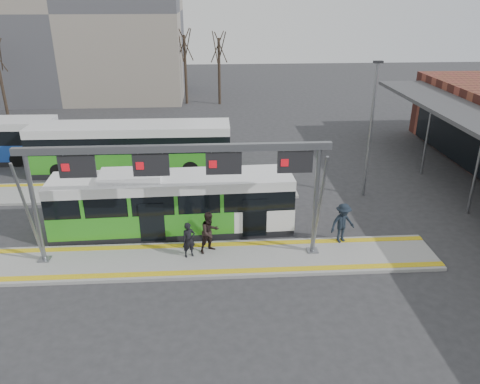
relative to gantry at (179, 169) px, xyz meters
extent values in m
plane|color=#2D2D30|center=(0.35, -0.25, -4.30)|extent=(120.00, 120.00, 0.00)
cube|color=gray|center=(0.35, -0.25, -4.22)|extent=(22.00, 3.00, 0.15)
cube|color=gray|center=(-3.65, 7.75, -4.22)|extent=(20.00, 3.00, 0.15)
cube|color=yellow|center=(0.35, 0.90, -4.14)|extent=(22.00, 0.35, 0.02)
cube|color=yellow|center=(0.35, -1.40, -4.14)|extent=(22.00, 0.35, 0.02)
cube|color=yellow|center=(-3.65, 8.90, -4.14)|extent=(20.00, 0.35, 0.02)
cylinder|color=slate|center=(-6.15, 0.05, -1.62)|extent=(0.20, 0.20, 5.05)
cube|color=slate|center=(-6.15, 0.05, -4.12)|extent=(0.50, 0.50, 0.06)
cylinder|color=slate|center=(-6.15, -0.65, -1.62)|extent=(0.12, 1.46, 4.90)
cylinder|color=slate|center=(5.85, 0.05, -1.62)|extent=(0.20, 0.20, 5.05)
cube|color=slate|center=(5.85, 0.05, -4.12)|extent=(0.50, 0.50, 0.06)
cylinder|color=slate|center=(5.85, -0.65, -1.62)|extent=(0.12, 1.46, 4.90)
cube|color=slate|center=(-0.15, 0.05, 0.90)|extent=(13.00, 0.25, 0.30)
cube|color=black|center=(-4.15, 0.05, 0.20)|extent=(1.50, 0.12, 0.95)
cube|color=red|center=(-4.60, -0.02, 0.20)|extent=(0.32, 0.02, 0.32)
cube|color=black|center=(-1.15, 0.05, 0.20)|extent=(1.50, 0.12, 0.95)
cube|color=red|center=(-1.60, -0.02, 0.20)|extent=(0.32, 0.02, 0.32)
cube|color=black|center=(1.85, 0.05, 0.20)|extent=(1.50, 0.12, 0.95)
cube|color=red|center=(1.40, -0.02, 0.20)|extent=(0.32, 0.02, 0.32)
cube|color=black|center=(4.85, 0.05, 0.20)|extent=(1.50, 0.12, 0.95)
cube|color=red|center=(4.40, -0.02, 0.20)|extent=(0.32, 0.02, 0.32)
cylinder|color=slate|center=(15.15, 3.75, -2.15)|extent=(0.14, 0.14, 4.30)
cylinder|color=slate|center=(15.15, 9.75, -2.15)|extent=(0.14, 0.14, 4.30)
cube|color=gray|center=(-13.65, 35.75, 4.70)|extent=(24.00, 12.00, 18.00)
cube|color=black|center=(-0.59, 2.73, -4.13)|extent=(11.73, 2.89, 0.34)
cube|color=#309420|center=(-0.59, 2.73, -3.40)|extent=(11.73, 2.89, 1.12)
cube|color=black|center=(-0.59, 2.73, -2.36)|extent=(11.73, 2.81, 0.97)
cube|color=white|center=(-0.59, 2.73, -1.63)|extent=(11.73, 2.89, 0.49)
cube|color=orange|center=(5.22, 2.94, -1.73)|extent=(0.11, 1.73, 0.27)
cube|color=white|center=(-2.53, 2.66, -1.24)|extent=(2.97, 1.84, 0.29)
cylinder|color=black|center=(-4.63, 1.50, -3.81)|extent=(0.98, 0.33, 0.97)
cylinder|color=black|center=(-4.70, 3.68, -3.81)|extent=(0.98, 0.33, 0.97)
cylinder|color=black|center=(2.94, 1.77, -3.81)|extent=(0.98, 0.33, 0.97)
cylinder|color=black|center=(2.87, 3.94, -3.81)|extent=(0.98, 0.33, 0.97)
cube|color=black|center=(-3.87, 11.36, -4.11)|extent=(12.87, 2.86, 0.37)
cube|color=#309420|center=(-3.87, 11.36, -3.31)|extent=(12.87, 2.86, 1.23)
cube|color=black|center=(-3.87, 11.36, -2.16)|extent=(12.87, 2.78, 1.07)
cube|color=white|center=(-3.87, 11.36, -1.36)|extent=(12.87, 2.86, 0.53)
cylinder|color=black|center=(-8.38, 10.19, -3.76)|extent=(1.07, 0.33, 1.07)
cylinder|color=black|center=(-8.35, 12.62, -3.76)|extent=(1.07, 0.33, 1.07)
cylinder|color=black|center=(-0.03, 10.10, -3.76)|extent=(1.07, 0.33, 1.07)
cylinder|color=black|center=(-0.01, 12.53, -3.76)|extent=(1.07, 0.33, 1.07)
cylinder|color=black|center=(-11.89, 12.77, -3.80)|extent=(1.01, 0.33, 1.00)
cylinder|color=black|center=(-11.82, 15.02, -3.80)|extent=(1.01, 0.33, 1.00)
imported|color=black|center=(0.25, -0.03, -3.33)|extent=(0.70, 0.58, 1.63)
imported|color=black|center=(1.18, 0.35, -3.18)|extent=(1.19, 1.13, 1.94)
imported|color=black|center=(7.39, 0.85, -3.17)|extent=(1.43, 1.11, 1.95)
cylinder|color=#382B21|center=(-1.15, 31.44, -0.83)|extent=(0.28, 0.28, 6.94)
cylinder|color=#382B21|center=(2.34, 30.92, -0.96)|extent=(0.28, 0.28, 6.69)
cylinder|color=#382B21|center=(-18.23, 27.44, -1.07)|extent=(0.28, 0.28, 6.46)
cylinder|color=slate|center=(10.22, 6.46, -0.47)|extent=(0.16, 0.16, 7.66)
cube|color=black|center=(10.22, 6.46, 3.36)|extent=(0.50, 0.25, 0.12)
camera|label=1|loc=(1.37, -18.27, 6.85)|focal=35.00mm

